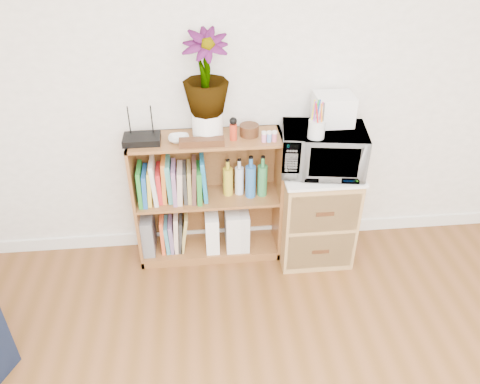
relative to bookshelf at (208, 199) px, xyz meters
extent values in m
cube|color=white|center=(0.35, 0.14, -0.42)|extent=(4.00, 0.02, 0.10)
cube|color=brown|center=(0.00, 0.00, 0.00)|extent=(1.00, 0.30, 0.95)
cube|color=#9E7542|center=(0.75, -0.08, -0.12)|extent=(0.50, 0.45, 0.70)
imported|color=silver|center=(0.75, -0.08, 0.39)|extent=(0.58, 0.43, 0.29)
cylinder|color=silver|center=(0.67, -0.18, 0.59)|extent=(0.10, 0.10, 0.11)
cube|color=white|center=(0.82, 0.01, 0.63)|extent=(0.24, 0.20, 0.19)
cube|color=black|center=(-0.40, -0.02, 0.50)|extent=(0.23, 0.16, 0.04)
imported|color=silver|center=(-0.17, -0.03, 0.49)|extent=(0.13, 0.13, 0.03)
cylinder|color=white|center=(0.02, 0.02, 0.56)|extent=(0.19, 0.19, 0.16)
imported|color=#347F33|center=(0.02, 0.02, 0.89)|extent=(0.28, 0.28, 0.50)
cube|color=#351C0E|center=(-0.03, -0.10, 0.50)|extent=(0.28, 0.07, 0.05)
cylinder|color=#B82E16|center=(0.18, -0.04, 0.53)|extent=(0.05, 0.05, 0.11)
cylinder|color=#38210F|center=(0.28, 0.01, 0.51)|extent=(0.12, 0.12, 0.07)
cube|color=#DE7B87|center=(0.40, -0.09, 0.50)|extent=(0.11, 0.04, 0.05)
cube|color=slate|center=(-0.44, 0.00, -0.26)|extent=(0.09, 0.24, 0.29)
cube|color=white|center=(0.02, -0.01, -0.26)|extent=(0.09, 0.24, 0.30)
cube|color=silver|center=(0.16, -0.01, -0.25)|extent=(0.10, 0.25, 0.31)
cube|color=silver|center=(0.23, -0.01, -0.25)|extent=(0.10, 0.24, 0.31)
cube|color=#217E28|center=(-0.45, 0.00, 0.16)|extent=(0.03, 0.20, 0.27)
cube|color=#1A4FA0|center=(-0.42, 0.00, 0.15)|extent=(0.04, 0.20, 0.24)
cube|color=yellow|center=(-0.38, 0.00, 0.15)|extent=(0.04, 0.20, 0.25)
cube|color=silver|center=(-0.35, 0.00, 0.18)|extent=(0.04, 0.20, 0.30)
cube|color=red|center=(-0.32, 0.00, 0.14)|extent=(0.03, 0.20, 0.23)
cube|color=orange|center=(-0.29, 0.00, 0.18)|extent=(0.04, 0.20, 0.30)
cube|color=teal|center=(-0.26, 0.00, 0.17)|extent=(0.04, 0.20, 0.29)
cube|color=#865E8E|center=(-0.22, 0.00, 0.16)|extent=(0.03, 0.20, 0.27)
cube|color=beige|center=(-0.19, 0.00, 0.15)|extent=(0.05, 0.20, 0.25)
cube|color=#2B2B2B|center=(-0.15, 0.00, 0.15)|extent=(0.03, 0.20, 0.24)
cube|color=#9D8948|center=(-0.12, 0.00, 0.15)|extent=(0.03, 0.20, 0.25)
cube|color=#50332E|center=(-0.09, 0.00, 0.17)|extent=(0.04, 0.20, 0.29)
cube|color=#217B2A|center=(-0.06, 0.00, 0.15)|extent=(0.04, 0.20, 0.25)
cube|color=#1A70A1|center=(-0.02, 0.00, 0.18)|extent=(0.04, 0.20, 0.31)
cylinder|color=gold|center=(0.14, 0.00, 0.16)|extent=(0.07, 0.07, 0.26)
cylinder|color=silver|center=(0.22, 0.00, 0.16)|extent=(0.06, 0.06, 0.26)
cylinder|color=#2767B7|center=(0.29, 0.00, 0.17)|extent=(0.07, 0.07, 0.30)
cylinder|color=#2E7F44|center=(0.37, 0.00, 0.17)|extent=(0.07, 0.07, 0.29)
cube|color=#E45428|center=(-0.34, 0.00, -0.27)|extent=(0.03, 0.19, 0.28)
cube|color=teal|center=(-0.31, 0.00, -0.29)|extent=(0.04, 0.19, 0.22)
cube|color=slate|center=(-0.28, 0.00, -0.29)|extent=(0.04, 0.19, 0.24)
cube|color=beige|center=(-0.24, 0.00, -0.26)|extent=(0.05, 0.19, 0.30)
cube|color=#292929|center=(-0.21, 0.00, -0.28)|extent=(0.04, 0.19, 0.26)
cube|color=tan|center=(-0.18, 0.00, -0.26)|extent=(0.07, 0.19, 0.29)
camera|label=1|loc=(-0.04, -2.69, 1.84)|focal=35.00mm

